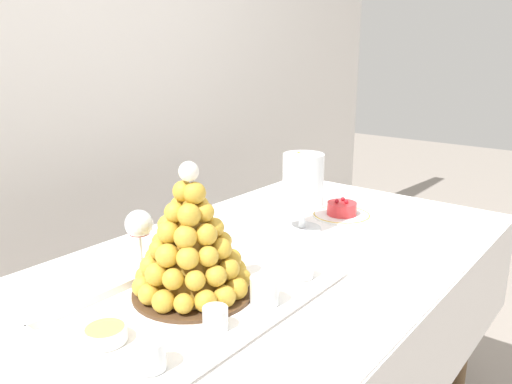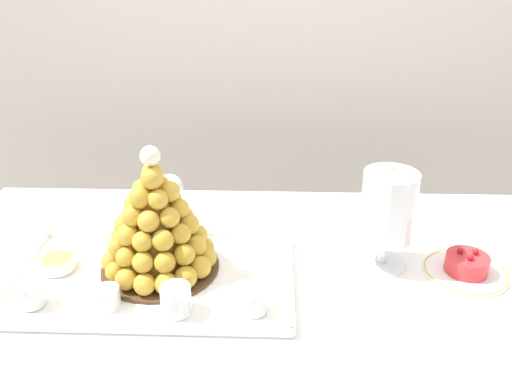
% 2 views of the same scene
% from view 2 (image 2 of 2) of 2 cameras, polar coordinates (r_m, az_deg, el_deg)
% --- Properties ---
extents(buffet_table, '(1.63, 0.87, 0.74)m').
position_cam_2_polar(buffet_table, '(1.25, 1.01, -12.47)').
color(buffet_table, brown).
rests_on(buffet_table, ground_plane).
extents(serving_tray, '(0.62, 0.36, 0.02)m').
position_cam_2_polar(serving_tray, '(1.19, -11.21, -9.37)').
color(serving_tray, white).
rests_on(serving_tray, buffet_table).
extents(croquembouche, '(0.27, 0.27, 0.30)m').
position_cam_2_polar(croquembouche, '(1.16, -10.80, -3.62)').
color(croquembouche, '#4C331E').
rests_on(croquembouche, serving_tray).
extents(dessert_cup_left, '(0.05, 0.05, 0.05)m').
position_cam_2_polar(dessert_cup_left, '(1.17, -23.46, -10.33)').
color(dessert_cup_left, silver).
rests_on(dessert_cup_left, serving_tray).
extents(dessert_cup_mid_left, '(0.05, 0.05, 0.05)m').
position_cam_2_polar(dessert_cup_mid_left, '(1.11, -15.91, -11.12)').
color(dessert_cup_mid_left, silver).
rests_on(dessert_cup_mid_left, serving_tray).
extents(dessert_cup_centre, '(0.06, 0.06, 0.06)m').
position_cam_2_polar(dessert_cup_centre, '(1.07, -8.77, -11.67)').
color(dessert_cup_centre, silver).
rests_on(dessert_cup_centre, serving_tray).
extents(dessert_cup_mid_right, '(0.05, 0.05, 0.05)m').
position_cam_2_polar(dessert_cup_mid_right, '(1.06, -0.19, -11.94)').
color(dessert_cup_mid_right, silver).
rests_on(dessert_cup_mid_right, serving_tray).
extents(creme_brulee_ramekin, '(0.08, 0.08, 0.03)m').
position_cam_2_polar(creme_brulee_ramekin, '(1.27, -20.94, -7.26)').
color(creme_brulee_ramekin, white).
rests_on(creme_brulee_ramekin, serving_tray).
extents(macaron_goblet, '(0.12, 0.12, 0.24)m').
position_cam_2_polar(macaron_goblet, '(1.19, 14.27, -1.71)').
color(macaron_goblet, white).
rests_on(macaron_goblet, buffet_table).
extents(fruit_tart_plate, '(0.19, 0.19, 0.06)m').
position_cam_2_polar(fruit_tart_plate, '(1.28, 22.04, -7.66)').
color(fruit_tart_plate, white).
rests_on(fruit_tart_plate, buffet_table).
extents(wine_glass, '(0.07, 0.07, 0.17)m').
position_cam_2_polar(wine_glass, '(1.30, -9.41, 0.22)').
color(wine_glass, silver).
rests_on(wine_glass, buffet_table).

